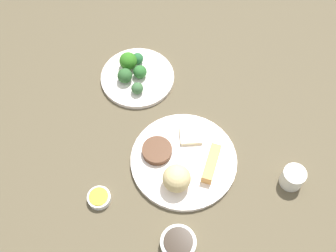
{
  "coord_description": "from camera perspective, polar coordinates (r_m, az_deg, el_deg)",
  "views": [
    {
      "loc": [
        -0.31,
        -0.46,
        1.09
      ],
      "look_at": [
        0.0,
        0.07,
        0.06
      ],
      "focal_mm": 45.05,
      "sensor_mm": 36.0,
      "label": 1
    }
  ],
  "objects": [
    {
      "name": "broccoli_plate",
      "position": [
        1.34,
        -4.14,
        6.55
      ],
      "size": [
        0.23,
        0.23,
        0.01
      ],
      "primitive_type": "cylinder",
      "color": "white",
      "rests_on": "tabletop"
    },
    {
      "name": "soy_sauce_bowl",
      "position": [
        1.1,
        1.39,
        -15.59
      ],
      "size": [
        0.09,
        0.09,
        0.03
      ],
      "primitive_type": "cylinder",
      "color": "white",
      "rests_on": "tabletop"
    },
    {
      "name": "spring_roll",
      "position": [
        1.16,
        5.87,
        -5.07
      ],
      "size": [
        0.1,
        0.1,
        0.03
      ],
      "primitive_type": "cube",
      "rotation": [
        0.0,
        0.0,
        0.74
      ],
      "color": "#D69146",
      "rests_on": "main_plate"
    },
    {
      "name": "teacup",
      "position": [
        1.19,
        16.51,
        -6.7
      ],
      "size": [
        0.06,
        0.06,
        0.06
      ],
      "primitive_type": "cylinder",
      "color": "white",
      "rests_on": "tabletop"
    },
    {
      "name": "sauce_ramekin_hot_mustard",
      "position": [
        1.15,
        -9.29,
        -9.59
      ],
      "size": [
        0.06,
        0.06,
        0.02
      ],
      "primitive_type": "cylinder",
      "color": "white",
      "rests_on": "tabletop"
    },
    {
      "name": "sauce_ramekin_hot_mustard_liquid",
      "position": [
        1.14,
        -9.38,
        -9.37
      ],
      "size": [
        0.05,
        0.05,
        0.0
      ],
      "primitive_type": "cylinder",
      "color": "yellow",
      "rests_on": "sauce_ramekin_hot_mustard"
    },
    {
      "name": "stir_fry_heap",
      "position": [
        1.18,
        -1.49,
        -3.36
      ],
      "size": [
        0.08,
        0.08,
        0.02
      ],
      "primitive_type": "cylinder",
      "color": "#4C2C19",
      "rests_on": "main_plate"
    },
    {
      "name": "broccoli_floret_1",
      "position": [
        1.29,
        -4.18,
        5.11
      ],
      "size": [
        0.04,
        0.04,
        0.04
      ],
      "primitive_type": "sphere",
      "color": "#386137",
      "rests_on": "broccoli_plate"
    },
    {
      "name": "broccoli_floret_0",
      "position": [
        1.32,
        -3.82,
        7.33
      ],
      "size": [
        0.04,
        0.04,
        0.04
      ],
      "primitive_type": "sphere",
      "color": "#2A652A",
      "rests_on": "broccoli_plate"
    },
    {
      "name": "tabletop",
      "position": [
        1.22,
        1.64,
        -3.75
      ],
      "size": [
        2.2,
        2.2,
        0.02
      ],
      "primitive_type": "cube",
      "color": "brown",
      "rests_on": "ground"
    },
    {
      "name": "rice_scoop",
      "position": [
        1.11,
        1.18,
        -7.09
      ],
      "size": [
        0.08,
        0.08,
        0.08
      ],
      "primitive_type": "sphere",
      "color": "#D0B77C",
      "rests_on": "main_plate"
    },
    {
      "name": "broccoli_floret_2",
      "position": [
        1.31,
        -5.85,
        6.79
      ],
      "size": [
        0.05,
        0.05,
        0.05
      ],
      "primitive_type": "sphere",
      "color": "#2C582A",
      "rests_on": "broccoli_plate"
    },
    {
      "name": "broccoli_floret_3",
      "position": [
        1.34,
        -5.41,
        8.76
      ],
      "size": [
        0.06,
        0.06,
        0.06
      ],
      "primitive_type": "sphere",
      "color": "#2E701C",
      "rests_on": "broccoli_plate"
    },
    {
      "name": "crab_rangoon_wonton",
      "position": [
        1.21,
        3.08,
        -1.19
      ],
      "size": [
        0.08,
        0.08,
        0.01
      ],
      "primitive_type": "cube",
      "rotation": [
        0.0,
        0.0,
        -0.46
      ],
      "color": "beige",
      "rests_on": "main_plate"
    },
    {
      "name": "soy_sauce_bowl_liquid",
      "position": [
        1.08,
        1.41,
        -15.36
      ],
      "size": [
        0.07,
        0.07,
        0.0
      ],
      "primitive_type": "cylinder",
      "color": "black",
      "rests_on": "soy_sauce_bowl"
    },
    {
      "name": "main_plate",
      "position": [
        1.19,
        2.13,
        -4.67
      ],
      "size": [
        0.3,
        0.3,
        0.02
      ],
      "primitive_type": "cylinder",
      "color": "white",
      "rests_on": "tabletop"
    },
    {
      "name": "broccoli_floret_5",
      "position": [
        1.36,
        -4.14,
        9.09
      ],
      "size": [
        0.04,
        0.04,
        0.04
      ],
      "primitive_type": "sphere",
      "color": "#255E31",
      "rests_on": "broccoli_plate"
    }
  ]
}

